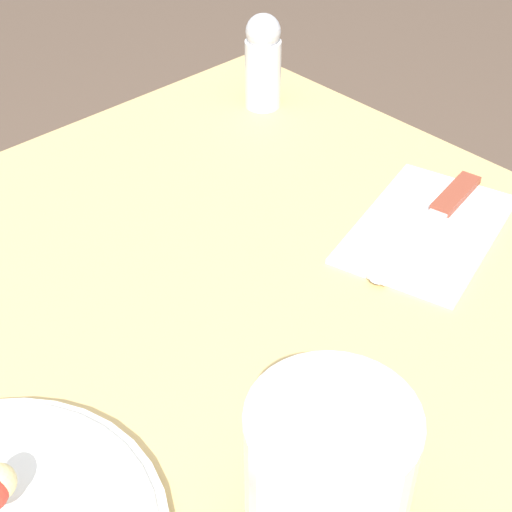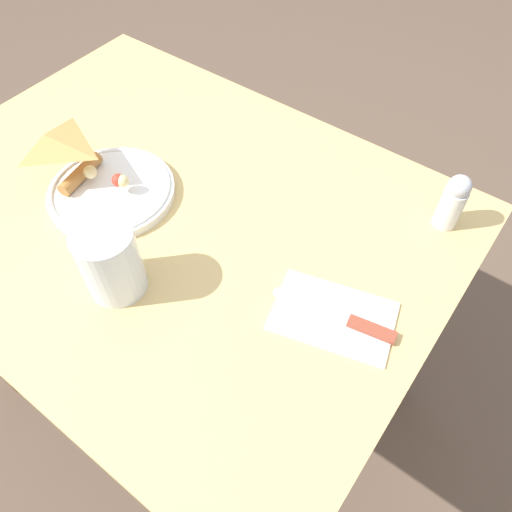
{
  "view_description": "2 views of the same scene",
  "coord_description": "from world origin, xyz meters",
  "views": [
    {
      "loc": [
        0.15,
        0.32,
        1.16
      ],
      "look_at": [
        -0.19,
        -0.04,
        0.77
      ],
      "focal_mm": 55.0,
      "sensor_mm": 36.0,
      "label": 1
    },
    {
      "loc": [
        -0.48,
        0.39,
        1.38
      ],
      "look_at": [
        -0.2,
        0.01,
        0.77
      ],
      "focal_mm": 35.0,
      "sensor_mm": 36.0,
      "label": 2
    }
  ],
  "objects": [
    {
      "name": "plate_pizza",
      "position": [
        0.1,
        0.04,
        0.76
      ],
      "size": [
        0.22,
        0.22,
        0.05
      ],
      "color": "white",
      "rests_on": "dining_table"
    },
    {
      "name": "salt_shaker",
      "position": [
        -0.4,
        -0.25,
        0.8
      ],
      "size": [
        0.04,
        0.04,
        0.11
      ],
      "color": "silver",
      "rests_on": "dining_table"
    },
    {
      "name": "milk_glass",
      "position": [
        -0.05,
        0.16,
        0.8
      ],
      "size": [
        0.09,
        0.09,
        0.12
      ],
      "color": "white",
      "rests_on": "dining_table"
    },
    {
      "name": "dining_table",
      "position": [
        0.0,
        0.0,
        0.62
      ],
      "size": [
        0.97,
        0.73,
        0.74
      ],
      "color": "#DBB770",
      "rests_on": "ground_plane"
    },
    {
      "name": "ground_plane",
      "position": [
        0.0,
        0.0,
        0.0
      ],
      "size": [
        6.0,
        6.0,
        0.0
      ],
      "primitive_type": "plane",
      "color": "brown"
    },
    {
      "name": "napkin_folded",
      "position": [
        -0.35,
        0.02,
        0.75
      ],
      "size": [
        0.2,
        0.16,
        0.0
      ],
      "rotation": [
        0.0,
        0.0,
        0.27
      ],
      "color": "white",
      "rests_on": "dining_table"
    },
    {
      "name": "butter_knife",
      "position": [
        -0.36,
        0.01,
        0.75
      ],
      "size": [
        0.19,
        0.05,
        0.01
      ],
      "rotation": [
        0.0,
        0.0,
        0.19
      ],
      "color": "#99422D",
      "rests_on": "napkin_folded"
    }
  ]
}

